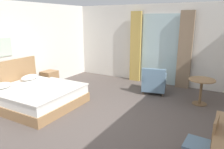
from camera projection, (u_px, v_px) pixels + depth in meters
ground at (95, 125)px, 4.73m from camera, size 6.79×7.95×0.10m
wall_back at (154, 44)px, 7.48m from camera, size 6.39×0.12×2.76m
wall_left at (2, 51)px, 5.87m from camera, size 0.12×7.55×2.76m
balcony_glass_door at (160, 50)px, 7.33m from camera, size 1.30×0.02×2.43m
curtain_panel_left at (136, 47)px, 7.65m from camera, size 0.40×0.10×2.52m
curtain_panel_right at (185, 51)px, 6.81m from camera, size 0.44×0.10×2.52m
bed at (35, 95)px, 5.65m from camera, size 2.21×1.93×1.11m
nightstand at (50, 79)px, 7.17m from camera, size 0.42×0.48×0.55m
desk_chair at (205, 142)px, 3.10m from camera, size 0.44×0.44×0.91m
armchair_by_window at (154, 82)px, 6.55m from camera, size 0.84×0.90×0.83m
round_cafe_table at (201, 86)px, 5.61m from camera, size 0.68×0.68×0.70m
framed_picture at (5, 47)px, 5.85m from camera, size 0.03×0.42×0.50m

